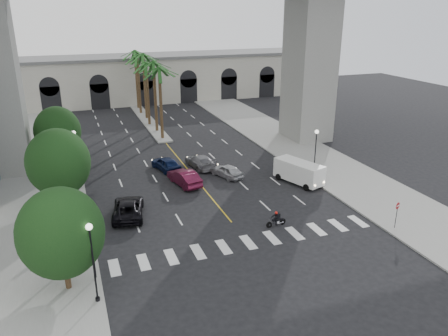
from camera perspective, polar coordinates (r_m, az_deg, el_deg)
ground at (r=34.94m, az=2.21°, el=-8.51°), size 140.00×140.00×0.00m
sidewalk_left at (r=46.50m, az=-22.70°, el=-2.49°), size 8.00×100.00×0.15m
sidewalk_right at (r=53.58m, az=11.01°, el=1.67°), size 8.00×100.00×0.15m
median at (r=69.35m, az=-9.84°, el=6.02°), size 2.00×24.00×0.20m
pier_building at (r=85.03m, az=-12.23°, el=11.33°), size 71.00×10.50×8.50m
palm_a at (r=58.01m, az=-8.46°, el=12.40°), size 3.20×3.20×10.30m
palm_b at (r=61.88m, az=-9.19°, el=13.11°), size 3.20×3.20×10.60m
palm_c at (r=65.78m, az=-10.15°, el=13.06°), size 3.20×3.20×10.10m
palm_d at (r=69.67m, az=-10.52°, el=14.03°), size 3.20×3.20×10.90m
palm_e at (r=73.60m, az=-11.27°, el=13.94°), size 3.20×3.20×10.40m
palm_f at (r=77.55m, az=-11.57°, el=14.43°), size 3.20×3.20×10.70m
street_tree_near at (r=28.34m, az=-20.51°, el=-7.96°), size 5.20×5.20×6.89m
street_tree_mid at (r=40.30m, az=-20.82°, el=0.67°), size 5.44×5.44×7.21m
street_tree_far at (r=51.91m, az=-20.91°, el=4.51°), size 5.04×5.04×6.68m
lamp_post_left_near at (r=26.94m, az=-16.79°, el=-10.99°), size 0.40×0.40×5.35m
lamp_post_left_far at (r=46.30m, az=-18.78°, el=2.09°), size 0.40×0.40×5.35m
lamp_post_right at (r=45.15m, az=11.85°, el=2.30°), size 0.40×0.40×5.35m
traffic_signal_near at (r=29.47m, az=-16.83°, el=-9.73°), size 0.25×0.18×3.65m
traffic_signal_far at (r=33.02m, az=-17.36°, el=-6.40°), size 0.25×0.18×3.65m
motorcycle_rider at (r=35.98m, az=6.90°, el=-6.68°), size 1.83×0.50×1.32m
car_a at (r=45.81m, az=0.38°, el=-0.36°), size 2.89×4.28×1.35m
car_b at (r=43.91m, az=-5.20°, el=-1.23°), size 2.63×5.00×1.57m
car_c at (r=38.20m, az=-12.41°, el=-5.12°), size 3.48×5.73×1.49m
car_d at (r=48.57m, az=-3.12°, el=0.87°), size 2.65×5.13×1.42m
car_e at (r=48.09m, az=-7.58°, el=0.58°), size 2.89×4.76×1.52m
cargo_van at (r=44.64m, az=9.79°, el=-0.46°), size 3.61×5.59×2.23m
pedestrian_a at (r=34.60m, az=-21.18°, el=-8.26°), size 0.72×0.50×1.88m
pedestrian_b at (r=37.17m, az=-23.13°, el=-6.57°), size 1.06×0.94×1.82m
do_not_enter_sign at (r=37.34m, az=21.68°, el=-5.11°), size 0.54×0.26×2.37m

